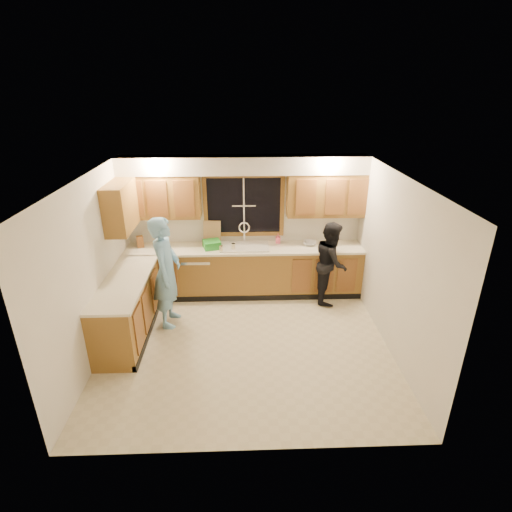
{
  "coord_description": "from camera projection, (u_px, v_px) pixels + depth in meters",
  "views": [
    {
      "loc": [
        -0.04,
        -4.98,
        3.6
      ],
      "look_at": [
        0.17,
        0.65,
        1.16
      ],
      "focal_mm": 28.0,
      "sensor_mm": 36.0,
      "label": 1
    }
  ],
  "objects": [
    {
      "name": "woman",
      "position": [
        331.0,
        262.0,
        6.96
      ],
      "size": [
        0.68,
        0.81,
        1.46
      ],
      "primitive_type": "imported",
      "rotation": [
        0.0,
        0.0,
        1.37
      ],
      "color": "black",
      "rests_on": "floor"
    },
    {
      "name": "wall_left",
      "position": [
        91.0,
        271.0,
        5.43
      ],
      "size": [
        0.0,
        3.8,
        3.8
      ],
      "primitive_type": "plane",
      "rotation": [
        1.57,
        0.0,
        1.57
      ],
      "color": "silver",
      "rests_on": "ground"
    },
    {
      "name": "upper_cabinets_return",
      "position": [
        121.0,
        207.0,
        6.24
      ],
      "size": [
        0.33,
        0.9,
        0.75
      ],
      "primitive_type": "cube",
      "color": "olive",
      "rests_on": "wall_left"
    },
    {
      "name": "soap_bottle",
      "position": [
        278.0,
        238.0,
        7.25
      ],
      "size": [
        0.08,
        0.08,
        0.18
      ],
      "primitive_type": "imported",
      "rotation": [
        0.0,
        0.0,
        -0.02
      ],
      "color": "#EB597C",
      "rests_on": "countertop_back"
    },
    {
      "name": "window_frame",
      "position": [
        244.0,
        206.0,
        7.1
      ],
      "size": [
        1.44,
        0.03,
        1.14
      ],
      "color": "black",
      "rests_on": "wall_back"
    },
    {
      "name": "can_right",
      "position": [
        233.0,
        247.0,
        6.95
      ],
      "size": [
        0.09,
        0.09,
        0.13
      ],
      "primitive_type": "cylinder",
      "rotation": [
        0.0,
        0.0,
        0.43
      ],
      "color": "beige",
      "rests_on": "countertop_back"
    },
    {
      "name": "dishwasher",
      "position": [
        198.0,
        274.0,
        7.27
      ],
      "size": [
        0.6,
        0.56,
        0.82
      ],
      "primitive_type": "cube",
      "color": "white",
      "rests_on": "floor"
    },
    {
      "name": "man",
      "position": [
        167.0,
        272.0,
        6.2
      ],
      "size": [
        0.47,
        0.68,
        1.8
      ],
      "primitive_type": "imported",
      "rotation": [
        0.0,
        0.0,
        1.5
      ],
      "color": "#73AEDA",
      "rests_on": "floor"
    },
    {
      "name": "upper_cabinets_right",
      "position": [
        326.0,
        195.0,
        6.91
      ],
      "size": [
        1.35,
        0.33,
        0.75
      ],
      "primitive_type": "cube",
      "color": "olive",
      "rests_on": "wall_back"
    },
    {
      "name": "countertop_left",
      "position": [
        125.0,
        282.0,
        5.9
      ],
      "size": [
        0.63,
        1.9,
        0.04
      ],
      "primitive_type": "cube",
      "color": "#EFE7C9",
      "rests_on": "base_cabinets_left"
    },
    {
      "name": "soffit",
      "position": [
        243.0,
        165.0,
        6.65
      ],
      "size": [
        4.2,
        0.35,
        0.3
      ],
      "primitive_type": "cube",
      "color": "silver",
      "rests_on": "wall_back"
    },
    {
      "name": "wall_back",
      "position": [
        244.0,
        224.0,
        7.25
      ],
      "size": [
        4.2,
        0.0,
        4.2
      ],
      "primitive_type": "plane",
      "rotation": [
        1.57,
        0.0,
        0.0
      ],
      "color": "silver",
      "rests_on": "ground"
    },
    {
      "name": "stove",
      "position": [
        117.0,
        329.0,
        5.56
      ],
      "size": [
        0.58,
        0.75,
        0.9
      ],
      "primitive_type": "cube",
      "color": "white",
      "rests_on": "floor"
    },
    {
      "name": "dish_crate",
      "position": [
        212.0,
        244.0,
        7.04
      ],
      "size": [
        0.35,
        0.34,
        0.14
      ],
      "primitive_type": "cube",
      "rotation": [
        0.0,
        0.0,
        0.27
      ],
      "color": "#25902A",
      "rests_on": "countertop_back"
    },
    {
      "name": "bowl",
      "position": [
        310.0,
        243.0,
        7.2
      ],
      "size": [
        0.3,
        0.3,
        0.06
      ],
      "primitive_type": "imported",
      "rotation": [
        0.0,
        0.0,
        -0.26
      ],
      "color": "silver",
      "rests_on": "countertop_back"
    },
    {
      "name": "countertop_back",
      "position": [
        244.0,
        248.0,
        7.1
      ],
      "size": [
        4.2,
        0.63,
        0.04
      ],
      "primitive_type": "cube",
      "color": "#EFE7C9",
      "rests_on": "base_cabinets_back"
    },
    {
      "name": "floor",
      "position": [
        246.0,
        344.0,
        6.0
      ],
      "size": [
        4.2,
        4.2,
        0.0
      ],
      "primitive_type": "plane",
      "color": "beige",
      "rests_on": "ground"
    },
    {
      "name": "sink",
      "position": [
        245.0,
        250.0,
        7.13
      ],
      "size": [
        0.86,
        0.52,
        0.57
      ],
      "color": "silver",
      "rests_on": "countertop_back"
    },
    {
      "name": "knife_block",
      "position": [
        140.0,
        242.0,
        7.06
      ],
      "size": [
        0.14,
        0.13,
        0.21
      ],
      "primitive_type": "cube",
      "rotation": [
        0.0,
        0.0,
        0.33
      ],
      "color": "brown",
      "rests_on": "countertop_back"
    },
    {
      "name": "base_cabinets_back",
      "position": [
        245.0,
        271.0,
        7.29
      ],
      "size": [
        4.2,
        0.6,
        0.88
      ],
      "primitive_type": "cube",
      "color": "olive",
      "rests_on": "ground"
    },
    {
      "name": "base_cabinets_left",
      "position": [
        128.0,
        309.0,
        6.09
      ],
      "size": [
        0.6,
        1.9,
        0.88
      ],
      "primitive_type": "cube",
      "color": "olive",
      "rests_on": "ground"
    },
    {
      "name": "wall_right",
      "position": [
        395.0,
        266.0,
        5.57
      ],
      "size": [
        0.0,
        3.8,
        3.8
      ],
      "primitive_type": "plane",
      "rotation": [
        1.57,
        0.0,
        -1.57
      ],
      "color": "silver",
      "rests_on": "ground"
    },
    {
      "name": "cutting_board",
      "position": [
        212.0,
        232.0,
        7.2
      ],
      "size": [
        0.32,
        0.13,
        0.41
      ],
      "primitive_type": "cube",
      "rotation": [
        -0.21,
        0.0,
        -0.08
      ],
      "color": "tan",
      "rests_on": "countertop_back"
    },
    {
      "name": "upper_cabinets_left",
      "position": [
        161.0,
        196.0,
        6.82
      ],
      "size": [
        1.35,
        0.33,
        0.75
      ],
      "primitive_type": "cube",
      "color": "olive",
      "rests_on": "wall_back"
    },
    {
      "name": "can_left",
      "position": [
        221.0,
        249.0,
        6.86
      ],
      "size": [
        0.08,
        0.08,
        0.12
      ],
      "primitive_type": "cylinder",
      "rotation": [
        0.0,
        0.0,
        0.31
      ],
      "color": "beige",
      "rests_on": "countertop_back"
    },
    {
      "name": "ceiling",
      "position": [
        244.0,
        179.0,
        5.01
      ],
      "size": [
        4.2,
        4.2,
        0.0
      ],
      "primitive_type": "plane",
      "rotation": [
        3.14,
        0.0,
        0.0
      ],
      "color": "white"
    }
  ]
}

